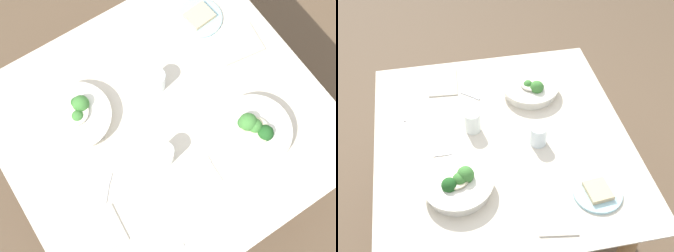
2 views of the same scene
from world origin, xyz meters
TOP-DOWN VIEW (x-y plane):
  - ground_plane at (0.00, 0.00)m, footprint 6.00×6.00m
  - dining_table at (0.00, 0.00)m, footprint 1.18×1.08m
  - broccoli_bowl_far at (-0.26, 0.19)m, footprint 0.27×0.27m
  - broccoli_bowl_near at (0.24, -0.21)m, footprint 0.27×0.27m
  - bread_side_plate at (0.36, 0.30)m, footprint 0.19×0.19m
  - water_glass_center at (0.06, 0.14)m, footprint 0.07×0.07m
  - water_glass_side at (-0.08, -0.12)m, footprint 0.07×0.07m
  - fork_by_far_bowl at (0.05, -0.24)m, footprint 0.01×0.10m
  - fork_by_near_bowl at (-0.30, -0.09)m, footprint 0.08×0.09m
  - napkin_folded_upper at (-0.43, -0.21)m, footprint 0.21×0.15m
  - napkin_folded_lower at (0.43, 0.12)m, footprint 0.19×0.17m

SIDE VIEW (x-z plane):
  - ground_plane at x=0.00m, z-range 0.00..0.00m
  - dining_table at x=0.00m, z-range 0.25..1.00m
  - fork_by_far_bowl at x=0.05m, z-range 0.74..0.75m
  - fork_by_near_bowl at x=-0.30m, z-range 0.74..0.75m
  - napkin_folded_upper at x=-0.43m, z-range 0.74..0.75m
  - napkin_folded_lower at x=0.43m, z-range 0.74..0.75m
  - bread_side_plate at x=0.36m, z-range 0.73..0.77m
  - broccoli_bowl_far at x=-0.26m, z-range 0.72..0.82m
  - broccoli_bowl_near at x=0.24m, z-range 0.72..0.83m
  - water_glass_center at x=0.06m, z-range 0.74..0.83m
  - water_glass_side at x=-0.08m, z-range 0.74..0.84m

